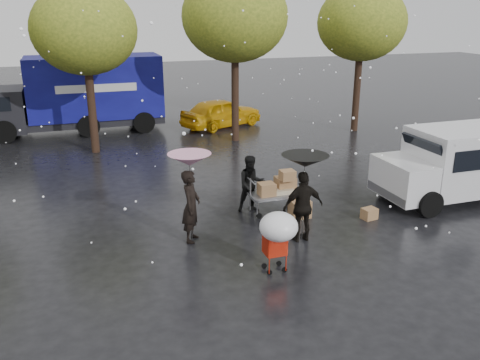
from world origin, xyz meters
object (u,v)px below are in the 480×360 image
object	(u,v)px
white_van	(462,162)
shopping_cart	(278,230)
person_black	(303,207)
person_pink	(191,206)
vendor_cart	(278,188)
yellow_taxi	(221,113)
blue_truck	(77,95)

from	to	relation	value
white_van	shopping_cart	bearing A→B (deg)	-159.94
person_black	person_pink	bearing A→B (deg)	-19.23
person_black	vendor_cart	bearing A→B (deg)	-94.96
person_pink	person_black	distance (m)	2.79
person_pink	person_black	size ratio (longest dim) A/B	1.02
person_black	white_van	size ratio (longest dim) A/B	0.37
yellow_taxi	blue_truck	bearing A→B (deg)	58.12
person_pink	vendor_cart	distance (m)	2.99
blue_truck	yellow_taxi	size ratio (longest dim) A/B	1.99
vendor_cart	shopping_cart	world-z (taller)	shopping_cart
person_pink	shopping_cart	distance (m)	2.66
vendor_cart	white_van	distance (m)	5.78
person_pink	yellow_taxi	xyz separation A→B (m)	(4.38, 12.09, -0.22)
vendor_cart	white_van	world-z (taller)	white_van
person_pink	yellow_taxi	world-z (taller)	person_pink
blue_truck	person_black	bearing A→B (deg)	-70.88
vendor_cart	yellow_taxi	xyz separation A→B (m)	(1.60, 11.02, -0.02)
white_van	vendor_cart	bearing A→B (deg)	172.61
person_pink	shopping_cart	xyz separation A→B (m)	(1.39, -2.27, 0.14)
shopping_cart	yellow_taxi	bearing A→B (deg)	78.21
person_pink	vendor_cart	bearing A→B (deg)	-41.37
vendor_cart	blue_truck	size ratio (longest dim) A/B	0.18
person_pink	vendor_cart	size ratio (longest dim) A/B	1.22
person_pink	blue_truck	world-z (taller)	blue_truck
person_black	shopping_cart	size ratio (longest dim) A/B	1.24
vendor_cart	person_black	bearing A→B (deg)	-94.16
vendor_cart	yellow_taxi	world-z (taller)	yellow_taxi
shopping_cart	yellow_taxi	distance (m)	14.67
shopping_cart	white_van	bearing A→B (deg)	20.06
person_pink	white_van	bearing A→B (deg)	-60.17
vendor_cart	blue_truck	world-z (taller)	blue_truck
vendor_cart	shopping_cart	xyz separation A→B (m)	(-1.40, -3.34, 0.34)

